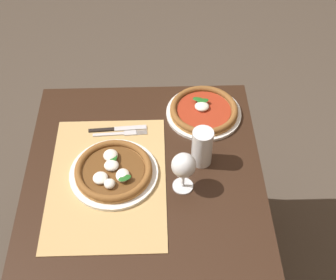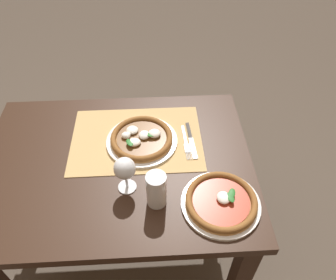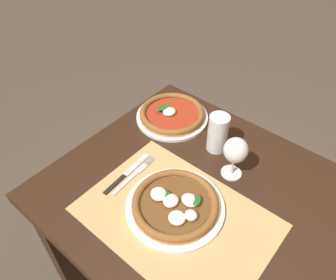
% 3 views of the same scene
% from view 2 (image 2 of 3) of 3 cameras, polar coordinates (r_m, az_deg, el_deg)
% --- Properties ---
extents(ground_plane, '(24.00, 24.00, 0.00)m').
position_cam_2_polar(ground_plane, '(1.97, -6.45, -17.83)').
color(ground_plane, '#473D33').
extents(dining_table, '(1.10, 0.82, 0.74)m').
position_cam_2_polar(dining_table, '(1.44, -8.45, -6.84)').
color(dining_table, black).
rests_on(dining_table, ground).
extents(paper_placemat, '(0.56, 0.39, 0.00)m').
position_cam_2_polar(paper_placemat, '(1.42, -5.48, 0.21)').
color(paper_placemat, tan).
rests_on(paper_placemat, dining_table).
extents(pizza_near, '(0.30, 0.30, 0.05)m').
position_cam_2_polar(pizza_near, '(1.39, -4.63, 0.25)').
color(pizza_near, silver).
rests_on(pizza_near, paper_placemat).
extents(pizza_far, '(0.29, 0.29, 0.05)m').
position_cam_2_polar(pizza_far, '(1.21, 9.24, -10.58)').
color(pizza_far, silver).
rests_on(pizza_far, dining_table).
extents(wine_glass, '(0.08, 0.08, 0.16)m').
position_cam_2_polar(wine_glass, '(1.18, -7.53, -5.14)').
color(wine_glass, silver).
rests_on(wine_glass, dining_table).
extents(pint_glass, '(0.07, 0.07, 0.15)m').
position_cam_2_polar(pint_glass, '(1.16, -2.04, -8.73)').
color(pint_glass, silver).
rests_on(pint_glass, dining_table).
extents(fork, '(0.03, 0.20, 0.00)m').
position_cam_2_polar(fork, '(1.40, 3.13, -0.39)').
color(fork, '#B7B7BC').
rests_on(fork, paper_placemat).
extents(knife, '(0.03, 0.22, 0.01)m').
position_cam_2_polar(knife, '(1.41, 4.05, -0.02)').
color(knife, black).
rests_on(knife, paper_placemat).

